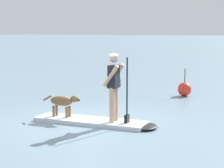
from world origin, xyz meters
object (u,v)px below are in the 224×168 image
(paddleboard, at_px, (99,122))
(person_paddler, at_px, (114,82))
(marker_buoy, at_px, (185,89))
(dog, at_px, (63,102))

(paddleboard, xyz_separation_m, person_paddler, (0.43, 0.08, 1.04))
(person_paddler, relative_size, marker_buoy, 1.70)
(paddleboard, distance_m, dog, 1.12)
(person_paddler, bearing_deg, marker_buoy, 93.78)
(paddleboard, height_order, person_paddler, person_paddler)
(paddleboard, bearing_deg, marker_buoy, 89.11)
(person_paddler, bearing_deg, dog, -169.40)
(person_paddler, height_order, marker_buoy, person_paddler)
(paddleboard, xyz_separation_m, marker_buoy, (0.08, 5.29, 0.20))
(paddleboard, distance_m, marker_buoy, 5.29)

